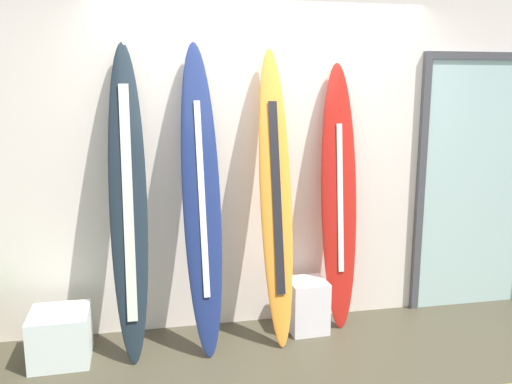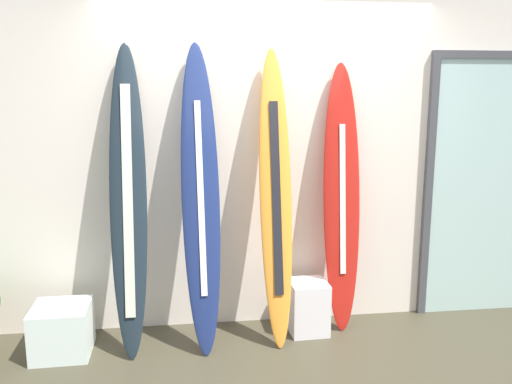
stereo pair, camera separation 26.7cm
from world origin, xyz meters
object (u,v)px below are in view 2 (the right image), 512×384
(display_block_left, at_px, (62,330))
(glass_door, at_px, (486,182))
(surfboard_navy, at_px, (201,198))
(surfboard_crimson, at_px, (342,201))
(display_block_center, at_px, (308,307))
(surfboard_charcoal, at_px, (128,200))
(surfboard_sunset, at_px, (276,200))

(display_block_left, bearing_deg, glass_door, 5.90)
(surfboard_navy, bearing_deg, surfboard_crimson, 7.34)
(surfboard_navy, distance_m, display_block_center, 1.21)
(display_block_center, bearing_deg, surfboard_navy, -176.10)
(display_block_left, bearing_deg, surfboard_crimson, 5.34)
(surfboard_charcoal, bearing_deg, surfboard_crimson, 4.79)
(surfboard_charcoal, height_order, glass_door, surfboard_charcoal)
(surfboard_charcoal, distance_m, surfboard_navy, 0.50)
(display_block_left, height_order, glass_door, glass_door)
(surfboard_charcoal, height_order, surfboard_navy, surfboard_navy)
(glass_door, bearing_deg, surfboard_crimson, -173.17)
(surfboard_sunset, bearing_deg, surfboard_charcoal, -179.40)
(display_block_center, relative_size, glass_door, 0.19)
(surfboard_sunset, bearing_deg, surfboard_crimson, 12.88)
(surfboard_sunset, height_order, surfboard_crimson, surfboard_sunset)
(surfboard_navy, distance_m, display_block_left, 1.36)
(surfboard_charcoal, bearing_deg, surfboard_navy, -0.68)
(surfboard_sunset, height_order, display_block_left, surfboard_sunset)
(surfboard_sunset, relative_size, glass_door, 1.00)
(display_block_center, bearing_deg, surfboard_crimson, 17.39)
(surfboard_sunset, relative_size, display_block_left, 5.37)
(surfboard_crimson, bearing_deg, surfboard_charcoal, -175.21)
(surfboard_charcoal, relative_size, display_block_left, 5.45)
(surfboard_navy, xyz_separation_m, surfboard_crimson, (1.08, 0.14, -0.08))
(surfboard_navy, relative_size, glass_door, 1.02)
(surfboard_navy, bearing_deg, surfboard_sunset, 1.79)
(display_block_left, distance_m, display_block_center, 1.82)
(surfboard_crimson, relative_size, glass_door, 0.96)
(surfboard_sunset, bearing_deg, surfboard_navy, -178.21)
(surfboard_charcoal, height_order, surfboard_crimson, surfboard_charcoal)
(surfboard_crimson, bearing_deg, surfboard_navy, -172.66)
(surfboard_sunset, distance_m, display_block_center, 0.90)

